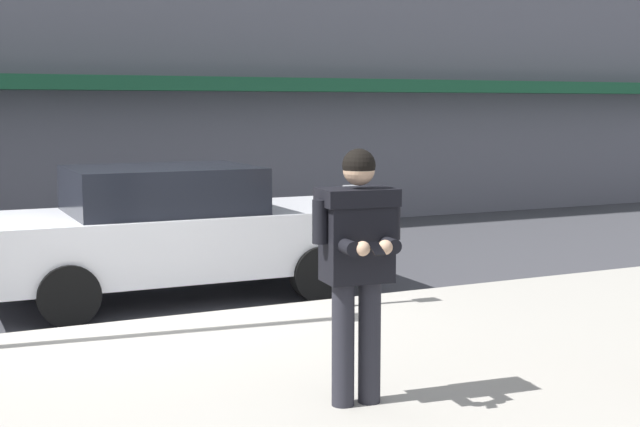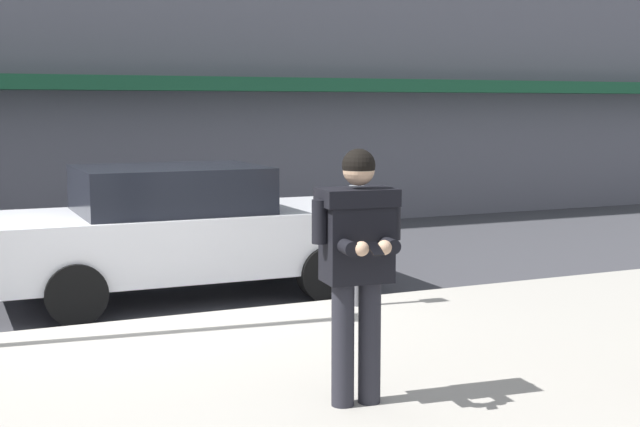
# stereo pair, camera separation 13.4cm
# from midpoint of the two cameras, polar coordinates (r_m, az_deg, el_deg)

# --- Properties ---
(ground_plane) EXTENTS (80.00, 80.00, 0.00)m
(ground_plane) POSITION_cam_midpoint_polar(r_m,az_deg,el_deg) (9.21, -13.49, -7.30)
(ground_plane) COLOR #3D3D42
(sidewalk) EXTENTS (32.00, 5.30, 0.14)m
(sidewalk) POSITION_cam_midpoint_polar(r_m,az_deg,el_deg) (6.90, 0.06, -11.37)
(sidewalk) COLOR #A8A399
(sidewalk) RESTS_ON ground
(curb_paint_line) EXTENTS (28.00, 0.12, 0.01)m
(curb_paint_line) POSITION_cam_midpoint_polar(r_m,az_deg,el_deg) (9.51, -7.62, -6.70)
(curb_paint_line) COLOR silver
(curb_paint_line) RESTS_ON ground
(parked_sedan_mid) EXTENTS (4.52, 1.98, 1.54)m
(parked_sedan_mid) POSITION_cam_midpoint_polar(r_m,az_deg,el_deg) (10.46, -9.67, -1.09)
(parked_sedan_mid) COLOR silver
(parked_sedan_mid) RESTS_ON ground
(man_texting_on_phone) EXTENTS (0.65, 0.61, 1.81)m
(man_texting_on_phone) POSITION_cam_midpoint_polar(r_m,az_deg,el_deg) (6.16, 1.79, -2.27)
(man_texting_on_phone) COLOR #23232B
(man_texting_on_phone) RESTS_ON sidewalk
(parking_meter) EXTENTS (0.12, 0.18, 1.27)m
(parking_meter) POSITION_cam_midpoint_polar(r_m,az_deg,el_deg) (9.26, 1.62, -0.92)
(parking_meter) COLOR #4C4C51
(parking_meter) RESTS_ON sidewalk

